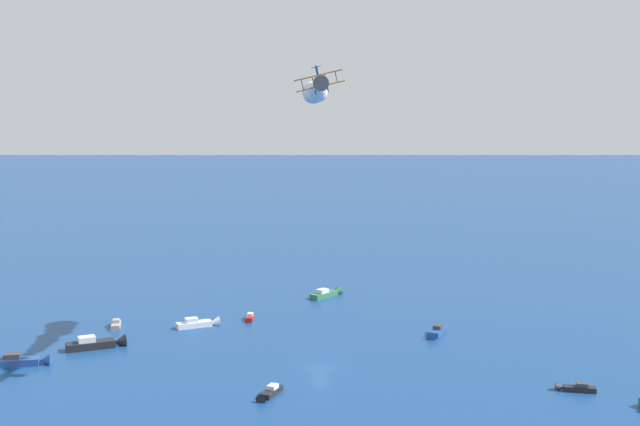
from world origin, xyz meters
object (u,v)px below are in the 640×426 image
motorboat_near_centre (574,388)px  motorboat_trailing (250,318)px  motorboat_far_port (328,293)px  motorboat_far_stbd (269,393)px  motorboat_ahead (99,343)px  motorboat_inshore (436,332)px  wingwalker_lead (317,69)px  motorboat_mid_cluster (24,361)px  biplane_lead (320,84)px  motorboat_offshore (200,323)px  motorboat_outer_ring_a (116,326)px

motorboat_near_centre → motorboat_trailing: 62.02m
motorboat_near_centre → motorboat_far_port: bearing=-81.4°
motorboat_far_stbd → motorboat_ahead: bearing=-58.5°
motorboat_inshore → wingwalker_lead: bearing=20.4°
motorboat_near_centre → motorboat_mid_cluster: bearing=-29.0°
motorboat_far_port → motorboat_mid_cluster: 66.76m
motorboat_far_stbd → motorboat_mid_cluster: 40.70m
motorboat_inshore → biplane_lead: bearing=21.0°
motorboat_ahead → motorboat_far_port: bearing=-155.7°
motorboat_near_centre → motorboat_mid_cluster: (70.89, -39.31, 0.25)m
motorboat_mid_cluster → motorboat_near_centre: bearing=151.0°
motorboat_mid_cluster → motorboat_offshore: bearing=-156.6°
motorboat_far_stbd → motorboat_ahead: 37.37m
motorboat_far_stbd → motorboat_outer_ring_a: size_ratio=0.84×
motorboat_near_centre → motorboat_offshore: bearing=-51.8°
motorboat_near_centre → motorboat_far_stbd: motorboat_far_stbd is taller
motorboat_ahead → motorboat_mid_cluster: bearing=25.5°
motorboat_near_centre → biplane_lead: (29.14, -21.93, 42.04)m
motorboat_near_centre → wingwalker_lead: wingwalker_lead is taller
motorboat_inshore → motorboat_offshore: (37.34, -20.52, 0.09)m
motorboat_near_centre → biplane_lead: bearing=-37.0°
motorboat_inshore → biplane_lead: biplane_lead is taller
motorboat_near_centre → motorboat_offshore: (41.03, -52.21, 0.20)m
motorboat_far_stbd → motorboat_inshore: size_ratio=0.85×
motorboat_near_centre → motorboat_mid_cluster: 81.06m
motorboat_ahead → biplane_lead: size_ratio=1.29×
motorboat_near_centre → wingwalker_lead: 57.55m
motorboat_inshore → motorboat_far_port: bearing=-79.6°
motorboat_mid_cluster → motorboat_far_port: bearing=-155.4°
motorboat_ahead → wingwalker_lead: size_ratio=6.30×
motorboat_mid_cluster → motorboat_inshore: bearing=173.5°
motorboat_inshore → motorboat_outer_ring_a: bearing=-25.7°
motorboat_inshore → motorboat_mid_cluster: 67.62m
motorboat_far_stbd → motorboat_trailing: bearing=-102.0°
motorboat_far_port → motorboat_far_stbd: size_ratio=1.67×
motorboat_offshore → motorboat_trailing: size_ratio=1.58×
motorboat_mid_cluster → wingwalker_lead: (-41.28, 17.24, 43.89)m
motorboat_near_centre → wingwalker_lead: size_ratio=3.44×
motorboat_near_centre → motorboat_far_port: 67.84m
motorboat_far_stbd → motorboat_far_port: bearing=-118.8°
motorboat_mid_cluster → motorboat_ahead: bearing=-154.5°
motorboat_ahead → motorboat_mid_cluster: (11.45, 5.46, -0.08)m
motorboat_far_port → motorboat_inshore: 35.97m
motorboat_offshore → motorboat_ahead: (18.41, 7.43, 0.13)m
motorboat_outer_ring_a → wingwalker_lead: size_ratio=4.00×
motorboat_inshore → motorboat_mid_cluster: size_ratio=0.69×
motorboat_far_port → motorboat_inshore: motorboat_far_port is taller
motorboat_far_stbd → motorboat_outer_ring_a: 46.36m
motorboat_far_stbd → motorboat_inshore: motorboat_inshore is taller
motorboat_offshore → motorboat_trailing: motorboat_offshore is taller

